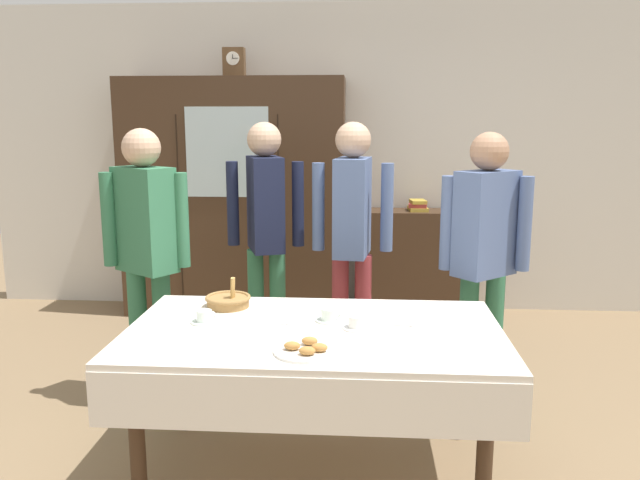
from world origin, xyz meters
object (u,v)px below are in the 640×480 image
mantel_clock (234,62)px  person_near_right_end (485,244)px  wall_cabinet (234,198)px  book_stack (418,206)px  dining_table (314,350)px  tea_cup_mid_left (204,317)px  bookshelf_low (416,263)px  person_behind_table_right (146,239)px  bread_basket (228,300)px  spoon_far_left (406,325)px  tea_cup_front_edge (357,323)px  tea_cup_back_edge (329,316)px  person_behind_table_left (352,225)px  pastry_plate (306,349)px  spoon_center (284,324)px  person_beside_shelf (266,221)px

mantel_clock → person_near_right_end: 2.78m
wall_cabinet → book_stack: size_ratio=8.98×
dining_table → tea_cup_mid_left: tea_cup_mid_left is taller
bookshelf_low → person_behind_table_right: 2.63m
wall_cabinet → bread_basket: wall_cabinet is taller
mantel_clock → spoon_far_left: bearing=-62.3°
dining_table → person_behind_table_right: bearing=144.4°
tea_cup_front_edge → person_behind_table_right: (-1.25, 0.71, 0.25)m
bookshelf_low → person_near_right_end: bearing=-82.6°
bookshelf_low → tea_cup_back_edge: 2.59m
person_behind_table_left → bookshelf_low: bearing=69.4°
tea_cup_front_edge → mantel_clock: bearing=112.8°
spoon_far_left → person_behind_table_right: 1.64m
book_stack → bread_basket: bearing=-117.2°
tea_cup_back_edge → person_behind_table_left: 1.09m
bookshelf_low → dining_table: bearing=-104.8°
tea_cup_front_edge → pastry_plate: (-0.21, -0.32, -0.01)m
wall_cabinet → person_near_right_end: (1.83, -1.76, -0.03)m
spoon_center → bookshelf_low: bearing=71.7°
tea_cup_front_edge → bookshelf_low: bearing=79.2°
tea_cup_back_edge → person_beside_shelf: person_beside_shelf is taller
mantel_clock → tea_cup_front_edge: size_ratio=1.85×
bread_basket → spoon_far_left: (0.92, -0.25, -0.03)m
person_beside_shelf → person_behind_table_left: size_ratio=1.00×
bookshelf_low → tea_cup_back_edge: (-0.63, -2.49, 0.29)m
tea_cup_back_edge → pastry_plate: bearing=-99.6°
dining_table → wall_cabinet: bearing=109.2°
wall_cabinet → bread_basket: (0.42, -2.24, -0.26)m
wall_cabinet → spoon_center: 2.64m
wall_cabinet → person_near_right_end: size_ratio=1.26×
bookshelf_low → pastry_plate: bearing=-103.6°
spoon_center → spoon_far_left: 0.59m
tea_cup_back_edge → spoon_far_left: tea_cup_back_edge is taller
person_near_right_end → person_behind_table_right: (-1.98, -0.08, 0.01)m
dining_table → person_beside_shelf: (-0.43, 1.33, 0.39)m
person_beside_shelf → wall_cabinet: bearing=110.6°
wall_cabinet → bread_basket: size_ratio=8.56×
dining_table → tea_cup_back_edge: size_ratio=13.65×
tea_cup_mid_left → bread_basket: bread_basket is taller
spoon_center → book_stack: bearing=71.7°
bookshelf_low → tea_cup_front_edge: 2.66m
pastry_plate → spoon_center: pastry_plate is taller
spoon_center → person_behind_table_right: size_ratio=0.07×
wall_cabinet → spoon_far_left: wall_cabinet is taller
mantel_clock → person_behind_table_left: (1.03, -1.39, -1.14)m
tea_cup_back_edge → spoon_center: (-0.22, -0.07, -0.02)m
tea_cup_mid_left → dining_table: bearing=-8.7°
tea_cup_front_edge → spoon_center: 0.35m
dining_table → person_behind_table_left: person_behind_table_left is taller
spoon_center → person_near_right_end: (1.08, 0.75, 0.26)m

